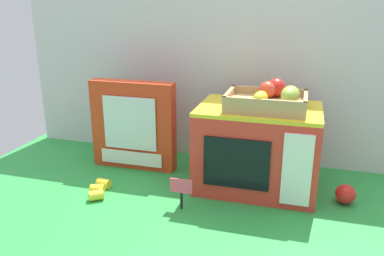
# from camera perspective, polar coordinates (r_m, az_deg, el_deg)

# --- Properties ---
(ground_plane) EXTENTS (1.70, 1.70, 0.00)m
(ground_plane) POSITION_cam_1_polar(r_m,az_deg,el_deg) (1.44, 1.84, -7.21)
(ground_plane) COLOR green
(ground_plane) RESTS_ON ground
(display_back_panel) EXTENTS (1.61, 0.03, 0.67)m
(display_back_panel) POSITION_cam_1_polar(r_m,az_deg,el_deg) (1.55, 4.08, 7.63)
(display_back_panel) COLOR silver
(display_back_panel) RESTS_ON ground
(toy_microwave) EXTENTS (0.39, 0.28, 0.28)m
(toy_microwave) POSITION_cam_1_polar(r_m,az_deg,el_deg) (1.35, 9.34, -2.83)
(toy_microwave) COLOR red
(toy_microwave) RESTS_ON ground
(food_groups_crate) EXTENTS (0.25, 0.18, 0.09)m
(food_groups_crate) POSITION_cam_1_polar(r_m,az_deg,el_deg) (1.27, 11.05, 3.98)
(food_groups_crate) COLOR tan
(food_groups_crate) RESTS_ON toy_microwave
(cookie_set_box) EXTENTS (0.32, 0.06, 0.33)m
(cookie_set_box) POSITION_cam_1_polar(r_m,az_deg,el_deg) (1.50, -8.40, 0.39)
(cookie_set_box) COLOR red
(cookie_set_box) RESTS_ON ground
(price_sign) EXTENTS (0.07, 0.01, 0.10)m
(price_sign) POSITION_cam_1_polar(r_m,az_deg,el_deg) (1.22, -1.56, -8.75)
(price_sign) COLOR black
(price_sign) RESTS_ON ground
(loose_toy_banana) EXTENTS (0.07, 0.13, 0.03)m
(loose_toy_banana) POSITION_cam_1_polar(r_m,az_deg,el_deg) (1.36, -13.17, -8.53)
(loose_toy_banana) COLOR yellow
(loose_toy_banana) RESTS_ON ground
(loose_toy_apple) EXTENTS (0.06, 0.06, 0.06)m
(loose_toy_apple) POSITION_cam_1_polar(r_m,az_deg,el_deg) (1.35, 21.15, -8.84)
(loose_toy_apple) COLOR red
(loose_toy_apple) RESTS_ON ground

